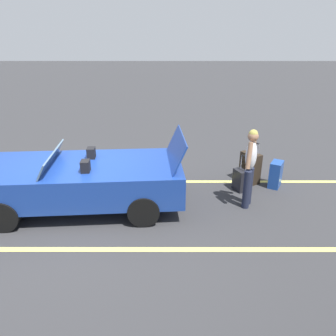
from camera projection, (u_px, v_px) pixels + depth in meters
name	position (u px, v px, depth m)	size (l,w,h in m)	color
ground_plane	(83.00, 206.00, 6.78)	(80.00, 80.00, 0.00)	#333335
lot_line_near	(95.00, 182.00, 7.89)	(18.00, 0.12, 0.01)	#EAE066
lot_line_mid	(62.00, 250.00, 5.40)	(18.00, 0.12, 0.01)	#EAE066
convertible_car	(71.00, 181.00, 6.54)	(4.29, 2.07, 1.52)	navy
suitcase_large_black	(250.00, 168.00, 7.76)	(0.47, 0.56, 1.00)	#2D2319
suitcase_medium_bright	(276.00, 174.00, 7.53)	(0.41, 0.47, 0.62)	#1E479E
suitcase_small_carryon	(240.00, 180.00, 7.37)	(0.32, 0.39, 0.84)	black
traveler_person	(250.00, 164.00, 6.45)	(0.34, 0.58, 1.65)	#1E2338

